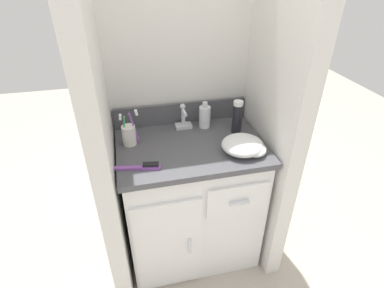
{
  "coord_description": "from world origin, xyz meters",
  "views": [
    {
      "loc": [
        -0.28,
        -1.25,
        1.58
      ],
      "look_at": [
        0.0,
        -0.03,
        0.79
      ],
      "focal_mm": 28.0,
      "sensor_mm": 36.0,
      "label": 1
    }
  ],
  "objects_px": {
    "toothbrush_cup": "(129,135)",
    "hairbrush": "(144,167)",
    "hand_towel": "(245,146)",
    "shaving_cream_can": "(237,117)",
    "soap_dispenser": "(205,116)"
  },
  "relations": [
    {
      "from": "toothbrush_cup",
      "to": "shaving_cream_can",
      "type": "bearing_deg",
      "value": -0.38
    },
    {
      "from": "hairbrush",
      "to": "hand_towel",
      "type": "distance_m",
      "value": 0.49
    },
    {
      "from": "soap_dispenser",
      "to": "hairbrush",
      "type": "bearing_deg",
      "value": -139.28
    },
    {
      "from": "toothbrush_cup",
      "to": "shaving_cream_can",
      "type": "distance_m",
      "value": 0.57
    },
    {
      "from": "toothbrush_cup",
      "to": "hairbrush",
      "type": "relative_size",
      "value": 0.9
    },
    {
      "from": "toothbrush_cup",
      "to": "hairbrush",
      "type": "height_order",
      "value": "toothbrush_cup"
    },
    {
      "from": "shaving_cream_can",
      "to": "hairbrush",
      "type": "bearing_deg",
      "value": -156.9
    },
    {
      "from": "soap_dispenser",
      "to": "hairbrush",
      "type": "distance_m",
      "value": 0.49
    },
    {
      "from": "toothbrush_cup",
      "to": "shaving_cream_can",
      "type": "relative_size",
      "value": 1.04
    },
    {
      "from": "soap_dispenser",
      "to": "hand_towel",
      "type": "height_order",
      "value": "soap_dispenser"
    },
    {
      "from": "shaving_cream_can",
      "to": "hairbrush",
      "type": "height_order",
      "value": "shaving_cream_can"
    },
    {
      "from": "toothbrush_cup",
      "to": "hairbrush",
      "type": "xyz_separation_m",
      "value": [
        0.05,
        -0.22,
        -0.04
      ]
    },
    {
      "from": "shaving_cream_can",
      "to": "hairbrush",
      "type": "relative_size",
      "value": 0.86
    },
    {
      "from": "soap_dispenser",
      "to": "hairbrush",
      "type": "height_order",
      "value": "soap_dispenser"
    },
    {
      "from": "shaving_cream_can",
      "to": "hand_towel",
      "type": "xyz_separation_m",
      "value": [
        -0.03,
        -0.19,
        -0.06
      ]
    }
  ]
}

